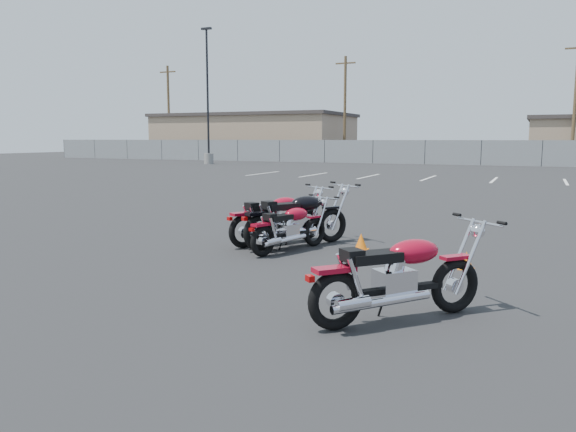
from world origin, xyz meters
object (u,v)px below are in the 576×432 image
at_px(motorcycle_rear_red, 398,277).
at_px(motorcycle_front_red, 277,218).
at_px(motorcycle_third_red, 290,228).
at_px(motorcycle_second_black, 297,219).

bearing_deg(motorcycle_rear_red, motorcycle_front_red, 131.26).
relative_size(motorcycle_third_red, motorcycle_rear_red, 0.98).
relative_size(motorcycle_second_black, motorcycle_rear_red, 1.13).
bearing_deg(motorcycle_rear_red, motorcycle_third_red, 130.98).
bearing_deg(motorcycle_third_red, motorcycle_second_black, 96.57).
height_order(motorcycle_front_red, motorcycle_second_black, motorcycle_second_black).
height_order(motorcycle_front_red, motorcycle_rear_red, motorcycle_rear_red).
distance_m(motorcycle_second_black, motorcycle_third_red, 0.44).
xyz_separation_m(motorcycle_front_red, motorcycle_third_red, (0.50, -0.54, -0.06)).
distance_m(motorcycle_front_red, motorcycle_second_black, 0.47).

